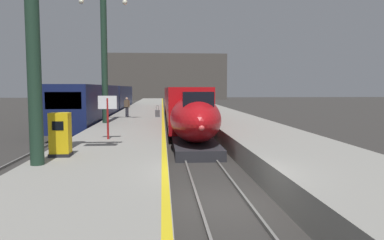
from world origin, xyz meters
The scene contains 16 objects.
ground_plane centered at (0.00, 0.00, 0.00)m, with size 260.00×260.00×0.00m, color #33302D.
platform_left centered at (-4.05, 24.75, 0.53)m, with size 4.80×110.00×1.05m, color gray.
platform_right centered at (4.05, 24.75, 0.53)m, with size 4.80×110.00×1.05m, color gray.
platform_left_safety_stripe centered at (-1.77, 24.75, 1.05)m, with size 0.20×107.80×0.01m, color yellow.
rail_main_left centered at (-0.75, 27.50, 0.06)m, with size 0.08×110.00×0.12m, color slate.
rail_main_right centered at (0.75, 27.50, 0.06)m, with size 0.08×110.00×0.12m, color slate.
rail_secondary_left centered at (-8.85, 27.50, 0.06)m, with size 0.08×110.00×0.12m, color slate.
rail_secondary_right centered at (-7.35, 27.50, 0.06)m, with size 0.08×110.00×0.12m, color slate.
highspeed_train_main centered at (0.00, 24.80, 1.92)m, with size 2.92×38.37×3.60m.
regional_train_adjacent centered at (-8.10, 31.21, 2.13)m, with size 2.85×36.60×3.80m.
station_column_mid centered at (-5.90, 15.90, 6.72)m, with size 4.00×0.68×9.45m.
passenger_near_edge centered at (-4.88, 21.34, 2.04)m, with size 0.51×0.37×1.69m.
rolling_suitcase centered at (-2.24, 21.00, 1.35)m, with size 0.40×0.22×0.98m.
ticket_machine_yellow centered at (-5.55, 2.78, 1.79)m, with size 0.76×0.62×1.60m.
departure_info_board centered at (-4.48, 7.25, 2.56)m, with size 0.90×0.10×2.12m.
terminus_back_wall centered at (0.00, 102.00, 7.00)m, with size 36.00×2.00×14.00m, color #4C4742.
Camera 1 is at (-1.84, -10.90, 3.54)m, focal length 34.49 mm.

